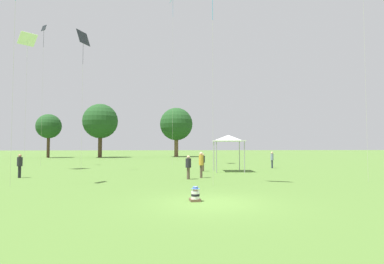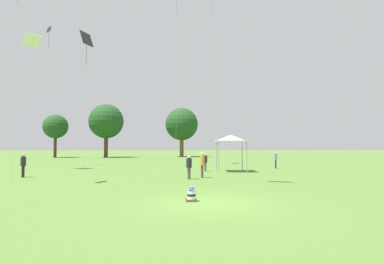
{
  "view_description": "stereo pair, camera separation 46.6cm",
  "coord_description": "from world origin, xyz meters",
  "px_view_note": "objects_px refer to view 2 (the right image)",
  "views": [
    {
      "loc": [
        -1.79,
        -11.6,
        2.2
      ],
      "look_at": [
        -0.18,
        6.58,
        3.07
      ],
      "focal_mm": 28.0,
      "sensor_mm": 36.0,
      "label": 1
    },
    {
      "loc": [
        -1.33,
        -11.63,
        2.2
      ],
      "look_at": [
        -0.18,
        6.58,
        3.07
      ],
      "focal_mm": 28.0,
      "sensor_mm": 36.0,
      "label": 2
    }
  ],
  "objects_px": {
    "person_standing_4": "(276,158)",
    "person_standing_2": "(205,161)",
    "kite_5": "(32,43)",
    "kite_6": "(177,2)",
    "person_standing_3": "(202,162)",
    "seated_toddler": "(191,195)",
    "distant_tree_2": "(106,121)",
    "person_standing_1": "(189,165)",
    "kite_1": "(49,40)",
    "canopy_tent": "(231,138)",
    "distant_tree_0": "(56,127)",
    "distant_tree_1": "(182,124)",
    "person_standing_0": "(23,164)",
    "kite_2": "(87,42)"
  },
  "relations": [
    {
      "from": "person_standing_4",
      "to": "person_standing_2",
      "type": "bearing_deg",
      "value": 102.85
    },
    {
      "from": "kite_5",
      "to": "kite_6",
      "type": "bearing_deg",
      "value": -150.01
    },
    {
      "from": "person_standing_3",
      "to": "person_standing_4",
      "type": "bearing_deg",
      "value": -39.48
    },
    {
      "from": "seated_toddler",
      "to": "person_standing_4",
      "type": "bearing_deg",
      "value": 56.04
    },
    {
      "from": "distant_tree_2",
      "to": "person_standing_3",
      "type": "bearing_deg",
      "value": -68.64
    },
    {
      "from": "person_standing_1",
      "to": "kite_6",
      "type": "relative_size",
      "value": 0.08
    },
    {
      "from": "seated_toddler",
      "to": "distant_tree_2",
      "type": "distance_m",
      "value": 50.06
    },
    {
      "from": "person_standing_3",
      "to": "kite_1",
      "type": "xyz_separation_m",
      "value": [
        -16.16,
        13.56,
        13.17
      ]
    },
    {
      "from": "person_standing_1",
      "to": "person_standing_3",
      "type": "xyz_separation_m",
      "value": [
        0.96,
        0.82,
        0.16
      ]
    },
    {
      "from": "person_standing_1",
      "to": "canopy_tent",
      "type": "distance_m",
      "value": 7.31
    },
    {
      "from": "person_standing_4",
      "to": "canopy_tent",
      "type": "height_order",
      "value": "canopy_tent"
    },
    {
      "from": "canopy_tent",
      "to": "person_standing_2",
      "type": "bearing_deg",
      "value": 172.32
    },
    {
      "from": "distant_tree_0",
      "to": "distant_tree_1",
      "type": "relative_size",
      "value": 0.82
    },
    {
      "from": "canopy_tent",
      "to": "distant_tree_1",
      "type": "xyz_separation_m",
      "value": [
        -3.25,
        36.47,
        3.9
      ]
    },
    {
      "from": "seated_toddler",
      "to": "distant_tree_0",
      "type": "distance_m",
      "value": 53.46
    },
    {
      "from": "person_standing_0",
      "to": "canopy_tent",
      "type": "bearing_deg",
      "value": 15.15
    },
    {
      "from": "person_standing_0",
      "to": "kite_1",
      "type": "relative_size",
      "value": 0.1
    },
    {
      "from": "person_standing_2",
      "to": "person_standing_1",
      "type": "bearing_deg",
      "value": 157.04
    },
    {
      "from": "canopy_tent",
      "to": "person_standing_3",
      "type": "bearing_deg",
      "value": -120.93
    },
    {
      "from": "person_standing_3",
      "to": "distant_tree_2",
      "type": "relative_size",
      "value": 0.17
    },
    {
      "from": "kite_6",
      "to": "distant_tree_0",
      "type": "xyz_separation_m",
      "value": [
        -23.23,
        24.16,
        -13.68
      ]
    },
    {
      "from": "person_standing_0",
      "to": "kite_5",
      "type": "relative_size",
      "value": 0.13
    },
    {
      "from": "kite_5",
      "to": "kite_6",
      "type": "xyz_separation_m",
      "value": [
        13.7,
        6.76,
        7.7
      ]
    },
    {
      "from": "person_standing_3",
      "to": "kite_2",
      "type": "bearing_deg",
      "value": 61.81
    },
    {
      "from": "person_standing_1",
      "to": "distant_tree_1",
      "type": "bearing_deg",
      "value": -149.84
    },
    {
      "from": "canopy_tent",
      "to": "distant_tree_0",
      "type": "xyz_separation_m",
      "value": [
        -27.9,
        33.83,
        3.13
      ]
    },
    {
      "from": "person_standing_4",
      "to": "distant_tree_0",
      "type": "height_order",
      "value": "distant_tree_0"
    },
    {
      "from": "kite_6",
      "to": "distant_tree_2",
      "type": "distance_m",
      "value": 30.42
    },
    {
      "from": "canopy_tent",
      "to": "distant_tree_0",
      "type": "relative_size",
      "value": 0.38
    },
    {
      "from": "distant_tree_2",
      "to": "distant_tree_1",
      "type": "bearing_deg",
      "value": 10.07
    },
    {
      "from": "person_standing_1",
      "to": "person_standing_3",
      "type": "relative_size",
      "value": 0.88
    },
    {
      "from": "distant_tree_0",
      "to": "seated_toddler",
      "type": "bearing_deg",
      "value": -63.63
    },
    {
      "from": "canopy_tent",
      "to": "distant_tree_0",
      "type": "bearing_deg",
      "value": 129.51
    },
    {
      "from": "kite_5",
      "to": "distant_tree_1",
      "type": "distance_m",
      "value": 37.18
    },
    {
      "from": "person_standing_0",
      "to": "person_standing_1",
      "type": "relative_size",
      "value": 1.04
    },
    {
      "from": "person_standing_1",
      "to": "seated_toddler",
      "type": "bearing_deg",
      "value": 28.76
    },
    {
      "from": "kite_2",
      "to": "kite_6",
      "type": "height_order",
      "value": "kite_6"
    },
    {
      "from": "distant_tree_1",
      "to": "canopy_tent",
      "type": "bearing_deg",
      "value": -84.9
    },
    {
      "from": "seated_toddler",
      "to": "person_standing_4",
      "type": "xyz_separation_m",
      "value": [
        9.44,
        17.18,
        0.75
      ]
    },
    {
      "from": "distant_tree_2",
      "to": "kite_6",
      "type": "bearing_deg",
      "value": -60.75
    },
    {
      "from": "person_standing_4",
      "to": "kite_2",
      "type": "distance_m",
      "value": 21.04
    },
    {
      "from": "kite_2",
      "to": "kite_6",
      "type": "relative_size",
      "value": 0.6
    },
    {
      "from": "person_standing_3",
      "to": "distant_tree_0",
      "type": "height_order",
      "value": "distant_tree_0"
    },
    {
      "from": "kite_2",
      "to": "distant_tree_1",
      "type": "distance_m",
      "value": 36.74
    },
    {
      "from": "kite_1",
      "to": "distant_tree_2",
      "type": "xyz_separation_m",
      "value": [
        0.98,
        25.27,
        -7.19
      ]
    },
    {
      "from": "person_standing_1",
      "to": "distant_tree_0",
      "type": "bearing_deg",
      "value": -117.76
    },
    {
      "from": "kite_1",
      "to": "kite_6",
      "type": "bearing_deg",
      "value": 84.25
    },
    {
      "from": "distant_tree_2",
      "to": "distant_tree_0",
      "type": "bearing_deg",
      "value": 179.96
    },
    {
      "from": "person_standing_3",
      "to": "canopy_tent",
      "type": "relative_size",
      "value": 0.57
    },
    {
      "from": "kite_2",
      "to": "distant_tree_2",
      "type": "relative_size",
      "value": 1.2
    }
  ]
}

